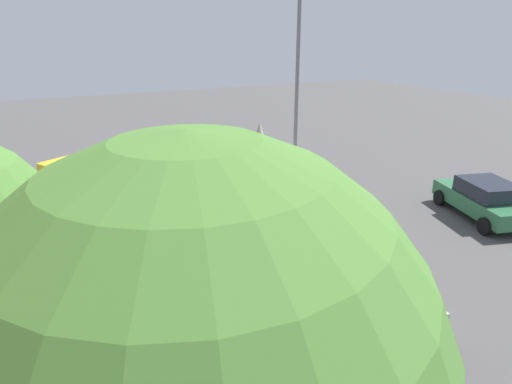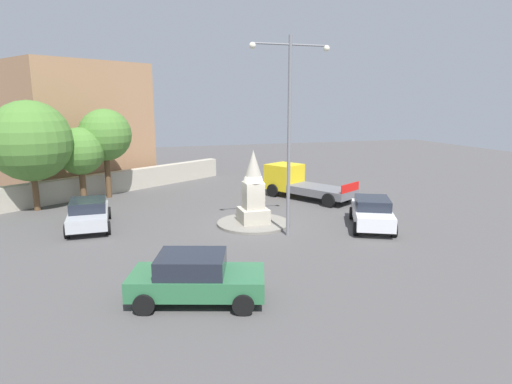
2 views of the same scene
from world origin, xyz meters
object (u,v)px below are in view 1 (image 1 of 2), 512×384
Objects in this scene: tree_mid_cluster at (199,369)px; monument at (259,174)px; car_green_parked_right at (484,199)px; car_white_parked_left at (248,157)px; tree_near_wall at (28,340)px; car_silver_approaching at (351,325)px; streetlamp at (297,74)px; truck_yellow_far_side at (101,179)px.

monument is at bearing 149.26° from tree_mid_cluster.
tree_mid_cluster is (6.70, -14.19, 3.16)m from car_green_parked_right.
tree_mid_cluster reaches higher than monument.
car_green_parked_right reaches higher than car_white_parked_left.
car_white_parked_left is at bearing 143.77° from tree_near_wall.
car_silver_approaching is 6.58m from tree_near_wall.
tree_mid_cluster reaches higher than tree_near_wall.
monument reaches higher than car_green_parked_right.
streetlamp is 10.80m from car_silver_approaching.
truck_yellow_far_side is at bearing -84.29° from car_white_parked_left.
car_silver_approaching is 0.94× the size of car_white_parked_left.
tree_mid_cluster reaches higher than truck_yellow_far_side.
truck_yellow_far_side reaches higher than car_green_parked_right.
car_silver_approaching is 13.93m from car_white_parked_left.
truck_yellow_far_side is 1.34× the size of tree_near_wall.
monument is 0.41× the size of streetlamp.
tree_mid_cluster reaches higher than car_silver_approaching.
tree_near_wall is at bearing -47.10° from streetlamp.
tree_near_wall is at bearing -11.99° from truck_yellow_far_side.
tree_mid_cluster is (16.35, -8.73, 3.18)m from car_white_parked_left.
car_silver_approaching is at bearing -17.22° from car_white_parked_left.
streetlamp is 14.13m from tree_near_wall.
car_white_parked_left is 18.81m from tree_mid_cluster.
truck_yellow_far_side is (-3.71, -7.42, -4.35)m from streetlamp.
monument is 8.83m from car_green_parked_right.
car_silver_approaching is 10.26m from car_green_parked_right.
streetlamp is at bearing 63.45° from truck_yellow_far_side.
monument reaches higher than car_white_parked_left.
car_white_parked_left is at bearing 157.68° from monument.
monument is at bearing 47.94° from truck_yellow_far_side.
car_green_parked_right is at bearing 46.34° from streetlamp.
streetlamp reaches higher than car_silver_approaching.
tree_mid_cluster is at bearing -36.26° from streetlamp.
monument is 0.59× the size of tree_mid_cluster.
truck_yellow_far_side is at bearing -116.55° from streetlamp.
tree_near_wall is (13.21, -2.81, 2.15)m from truck_yellow_far_side.
car_white_parked_left is at bearing -150.50° from car_green_parked_right.
tree_near_wall is at bearing -74.69° from car_green_parked_right.
car_silver_approaching is at bearing -69.18° from car_green_parked_right.
car_white_parked_left is 1.00× the size of car_green_parked_right.
streetlamp is 9.37m from truck_yellow_far_side.
monument reaches higher than truck_yellow_far_side.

